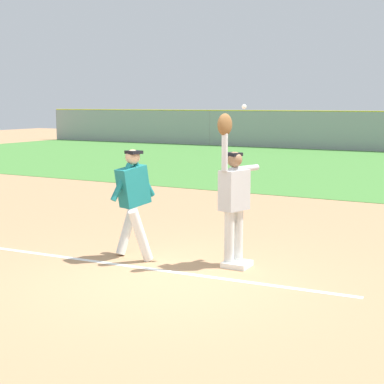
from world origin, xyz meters
The scene contains 6 objects.
ground_plane centered at (0.00, 0.00, 0.00)m, with size 74.97×74.97×0.00m, color tan.
first_base centered at (0.56, 1.01, 0.04)m, with size 0.38×0.38×0.08m, color white.
fielder centered at (0.48, 1.03, 1.12)m, with size 0.38×0.89×2.28m.
runner centered at (-1.07, 0.67, 1.00)m, with size 0.76×0.83×1.72m.
baseball centered at (0.45, 1.43, 2.37)m, with size 0.07×0.07×0.07m, color white.
parked_car_white centered at (-5.19, 27.19, 0.67)m, with size 4.55×2.42×1.25m.
Camera 1 is at (4.09, -6.85, 2.42)m, focal length 55.35 mm.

